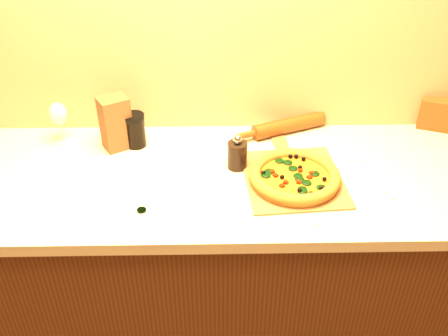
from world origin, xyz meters
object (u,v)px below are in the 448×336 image
at_px(pizza_peel, 292,176).
at_px(pizza, 295,176).
at_px(dark_jar, 135,130).
at_px(pepper_grinder, 237,154).
at_px(rolling_pin, 289,125).
at_px(wine_glass, 58,115).

bearing_deg(pizza_peel, pizza, -92.63).
height_order(pizza_peel, dark_jar, dark_jar).
xyz_separation_m(pizza, dark_jar, (-0.55, 0.25, 0.04)).
relative_size(pepper_grinder, rolling_pin, 0.32).
xyz_separation_m(pepper_grinder, dark_jar, (-0.37, 0.15, 0.01)).
bearing_deg(pizza_peel, dark_jar, 154.24).
height_order(pizza_peel, pizza, pizza).
height_order(rolling_pin, wine_glass, wine_glass).
height_order(pepper_grinder, rolling_pin, pepper_grinder).
bearing_deg(pepper_grinder, dark_jar, 157.84).
bearing_deg(pizza, pepper_grinder, 152.18).
bearing_deg(pizza_peel, wine_glass, 159.07).
distance_m(pizza_peel, pepper_grinder, 0.20).
bearing_deg(wine_glass, pizza, -18.42).
distance_m(pizza_peel, dark_jar, 0.59).
height_order(pizza_peel, rolling_pin, rolling_pin).
bearing_deg(pepper_grinder, rolling_pin, 48.61).
distance_m(pizza_peel, wine_glass, 0.86).
relative_size(pepper_grinder, wine_glass, 0.80).
xyz_separation_m(wine_glass, dark_jar, (0.27, -0.03, -0.05)).
height_order(pizza, wine_glass, wine_glass).
relative_size(pizza_peel, wine_glass, 3.06).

